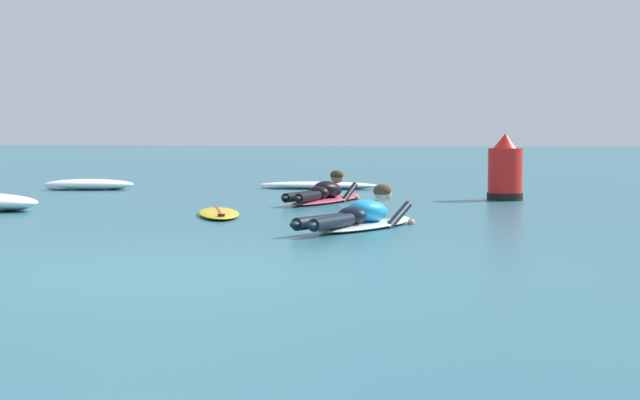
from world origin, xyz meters
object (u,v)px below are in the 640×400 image
object	(u,v)px
surfer_near	(361,217)
channel_marker_buoy	(505,173)
drifting_surfboard	(219,213)
surfer_far	(324,194)

from	to	relation	value
surfer_near	channel_marker_buoy	distance (m)	5.64
channel_marker_buoy	surfer_near	bearing A→B (deg)	-106.82
drifting_surfboard	channel_marker_buoy	xyz separation A→B (m)	(3.73, 3.83, 0.40)
surfer_near	drifting_surfboard	world-z (taller)	surfer_near
drifting_surfboard	surfer_near	bearing A→B (deg)	-36.57
surfer_far	drifting_surfboard	bearing A→B (deg)	-108.94
surfer_near	channel_marker_buoy	bearing A→B (deg)	73.18
surfer_far	channel_marker_buoy	world-z (taller)	channel_marker_buoy
channel_marker_buoy	surfer_far	bearing A→B (deg)	-159.05
surfer_far	surfer_near	bearing A→B (deg)	-75.07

